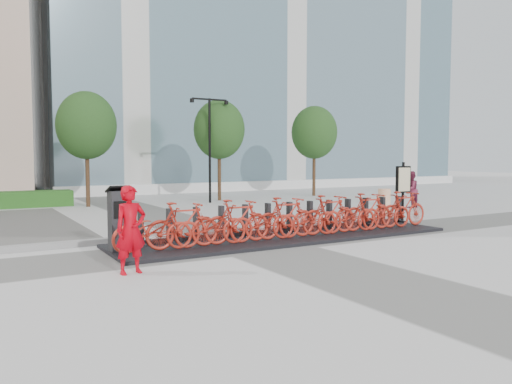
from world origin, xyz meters
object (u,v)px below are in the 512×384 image
map_sign (403,182)px  worker_red (131,230)px  kiosk (118,220)px  construction_barrel (384,201)px  pedestrian (411,190)px  bike_0 (153,230)px

map_sign → worker_red: bearing=-166.4°
map_sign → kiosk: bearing=-176.7°
construction_barrel → map_sign: (-1.25, -2.14, 0.87)m
worker_red → pedestrian: worker_red is taller
worker_red → map_sign: bearing=6.7°
bike_0 → kiosk: bearing=58.1°
pedestrian → map_sign: 4.73m
kiosk → worker_red: worker_red is taller
kiosk → map_sign: bearing=2.3°
kiosk → map_sign: 10.21m
bike_0 → pedestrian: (13.11, 4.46, 0.23)m
pedestrian → construction_barrel: bearing=7.3°
bike_0 → pedestrian: 13.85m
worker_red → kiosk: bearing=72.2°
map_sign → pedestrian: bearing=36.5°
worker_red → pedestrian: 15.30m
pedestrian → construction_barrel: size_ratio=1.68×
bike_0 → worker_red: worker_red is taller
worker_red → construction_barrel: bearing=14.4°
worker_red → pedestrian: size_ratio=1.05×
bike_0 → construction_barrel: bearing=-71.3°
worker_red → pedestrian: bearing=13.6°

